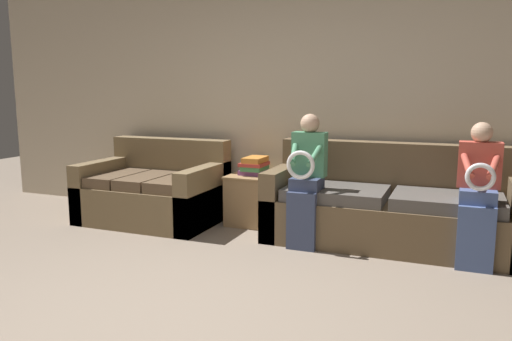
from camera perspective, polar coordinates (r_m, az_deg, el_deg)
name	(u,v)px	position (r m, az deg, el deg)	size (l,w,h in m)	color
ground_plane	(160,330)	(3.13, -10.92, -17.46)	(14.00, 14.00, 0.00)	gray
wall_back	(300,101)	(5.29, 5.02, 7.90)	(7.90, 0.06, 2.55)	beige
couch_main	(391,209)	(4.72, 15.16, -4.28)	(2.22, 0.87, 0.90)	brown
couch_side	(155,192)	(5.46, -11.49, -2.48)	(1.40, 0.97, 0.86)	brown
child_left_seated	(306,175)	(4.44, 5.78, -0.51)	(0.31, 0.37, 1.18)	#384260
child_right_seated	(478,190)	(4.27, 24.06, -2.01)	(0.33, 0.37, 1.14)	#475B8E
side_shelf	(254,198)	(5.24, -0.21, -3.19)	(0.50, 0.54, 0.52)	#9E7A51
book_stack	(254,166)	(5.18, -0.19, 0.55)	(0.26, 0.32, 0.19)	#7A4284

